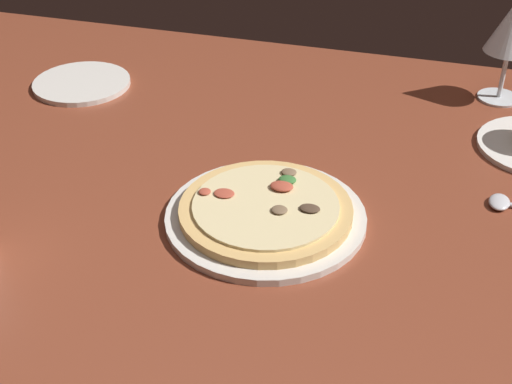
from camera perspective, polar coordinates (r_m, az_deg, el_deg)
name	(u,v)px	position (r cm, az deg, el deg)	size (l,w,h in cm)	color
dining_table	(247,213)	(97.95, -0.74, -1.73)	(150.00, 110.00, 4.00)	brown
pizza_main	(266,212)	(92.70, 0.79, -1.65)	(26.33, 26.33, 3.33)	silver
side_plate	(82,83)	(131.62, -13.78, 8.46)	(17.13, 17.13, 0.90)	silver
spoon	(507,204)	(101.36, 19.48, -0.89)	(9.55, 4.20, 1.00)	silver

